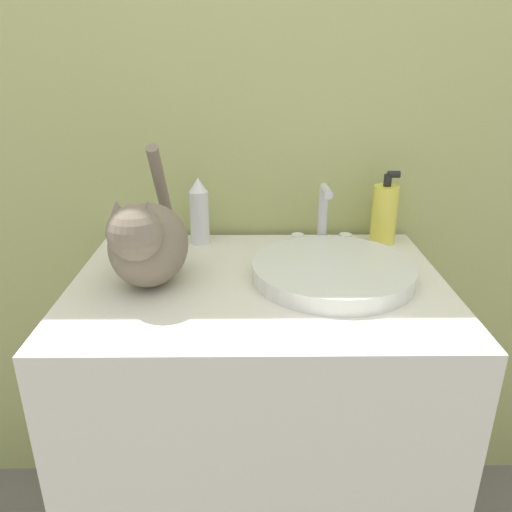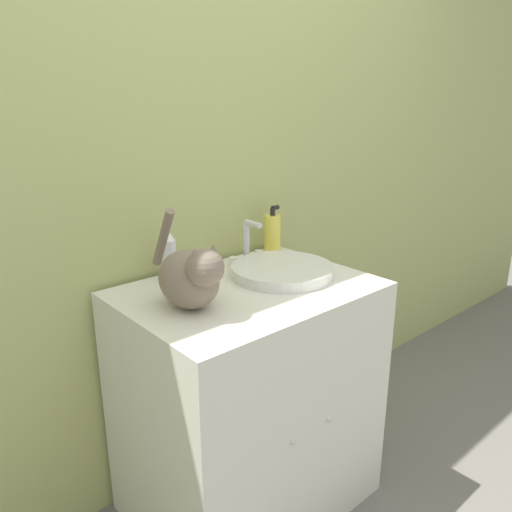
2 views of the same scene
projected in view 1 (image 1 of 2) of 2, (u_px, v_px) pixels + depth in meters
wall_back at (257, 84)px, 1.27m from camera, size 6.00×0.05×2.50m
vanity_cabinet at (259, 434)px, 1.26m from camera, size 0.82×0.61×0.86m
sink_basin at (333, 271)px, 1.10m from camera, size 0.36×0.36×0.04m
faucet at (323, 222)px, 1.26m from camera, size 0.16×0.09×0.17m
cat at (147, 241)px, 1.04m from camera, size 0.18×0.36×0.28m
soap_bottle at (384, 214)px, 1.29m from camera, size 0.07×0.07×0.19m
spray_bottle at (199, 212)px, 1.29m from camera, size 0.05×0.05×0.17m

